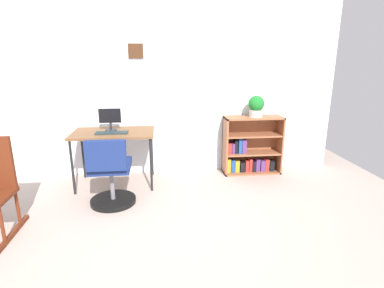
{
  "coord_description": "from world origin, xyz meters",
  "views": [
    {
      "loc": [
        0.04,
        -2.2,
        1.62
      ],
      "look_at": [
        0.4,
        1.12,
        0.68
      ],
      "focal_mm": 28.48,
      "sensor_mm": 36.0,
      "label": 1
    }
  ],
  "objects_px": {
    "desk": "(114,136)",
    "potted_plant_on_shelf": "(256,106)",
    "keyboard": "(112,133)",
    "office_chair": "(111,176)",
    "bookshelf_low": "(250,148)",
    "monitor": "(110,119)"
  },
  "relations": [
    {
      "from": "desk",
      "to": "keyboard",
      "type": "distance_m",
      "value": 0.12
    },
    {
      "from": "keyboard",
      "to": "bookshelf_low",
      "type": "bearing_deg",
      "value": 10.62
    },
    {
      "from": "monitor",
      "to": "potted_plant_on_shelf",
      "type": "height_order",
      "value": "potted_plant_on_shelf"
    },
    {
      "from": "desk",
      "to": "potted_plant_on_shelf",
      "type": "height_order",
      "value": "potted_plant_on_shelf"
    },
    {
      "from": "keyboard",
      "to": "office_chair",
      "type": "height_order",
      "value": "office_chair"
    },
    {
      "from": "desk",
      "to": "keyboard",
      "type": "relative_size",
      "value": 2.57
    },
    {
      "from": "keyboard",
      "to": "office_chair",
      "type": "distance_m",
      "value": 0.65
    },
    {
      "from": "bookshelf_low",
      "to": "potted_plant_on_shelf",
      "type": "distance_m",
      "value": 0.63
    },
    {
      "from": "bookshelf_low",
      "to": "potted_plant_on_shelf",
      "type": "xyz_separation_m",
      "value": [
        0.04,
        -0.05,
        0.62
      ]
    },
    {
      "from": "office_chair",
      "to": "potted_plant_on_shelf",
      "type": "xyz_separation_m",
      "value": [
        1.91,
        0.84,
        0.63
      ]
    },
    {
      "from": "monitor",
      "to": "potted_plant_on_shelf",
      "type": "distance_m",
      "value": 1.99
    },
    {
      "from": "keyboard",
      "to": "potted_plant_on_shelf",
      "type": "xyz_separation_m",
      "value": [
        1.95,
        0.31,
        0.26
      ]
    },
    {
      "from": "monitor",
      "to": "keyboard",
      "type": "xyz_separation_m",
      "value": [
        0.04,
        -0.17,
        -0.15
      ]
    },
    {
      "from": "desk",
      "to": "bookshelf_low",
      "type": "bearing_deg",
      "value": 7.77
    },
    {
      "from": "desk",
      "to": "bookshelf_low",
      "type": "relative_size",
      "value": 1.24
    },
    {
      "from": "office_chair",
      "to": "bookshelf_low",
      "type": "height_order",
      "value": "bookshelf_low"
    },
    {
      "from": "office_chair",
      "to": "potted_plant_on_shelf",
      "type": "distance_m",
      "value": 2.18
    },
    {
      "from": "potted_plant_on_shelf",
      "to": "monitor",
      "type": "bearing_deg",
      "value": -176.17
    },
    {
      "from": "monitor",
      "to": "bookshelf_low",
      "type": "height_order",
      "value": "monitor"
    },
    {
      "from": "office_chair",
      "to": "bookshelf_low",
      "type": "bearing_deg",
      "value": 25.43
    },
    {
      "from": "bookshelf_low",
      "to": "keyboard",
      "type": "bearing_deg",
      "value": -169.38
    },
    {
      "from": "desk",
      "to": "keyboard",
      "type": "xyz_separation_m",
      "value": [
        -0.0,
        -0.1,
        0.06
      ]
    }
  ]
}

